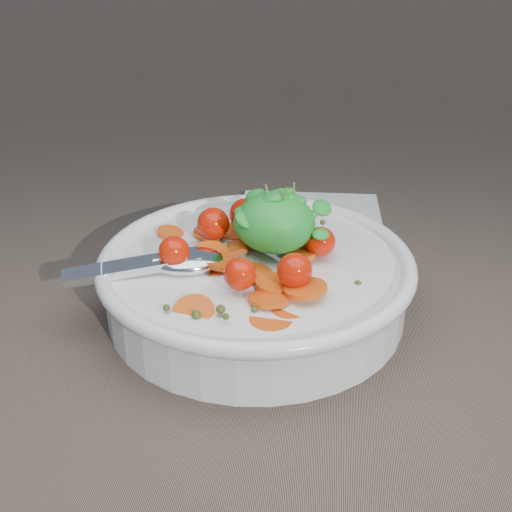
# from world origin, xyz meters

# --- Properties ---
(ground) EXTENTS (6.00, 6.00, 0.00)m
(ground) POSITION_xyz_m (0.00, 0.00, 0.00)
(ground) COLOR #6F5E4F
(ground) RESTS_ON ground
(bowl) EXTENTS (0.31, 0.29, 0.12)m
(bowl) POSITION_xyz_m (0.01, 0.01, 0.03)
(bowl) COLOR white
(bowl) RESTS_ON ground
(napkin) EXTENTS (0.18, 0.16, 0.01)m
(napkin) POSITION_xyz_m (0.05, 0.21, 0.00)
(napkin) COLOR silver
(napkin) RESTS_ON ground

